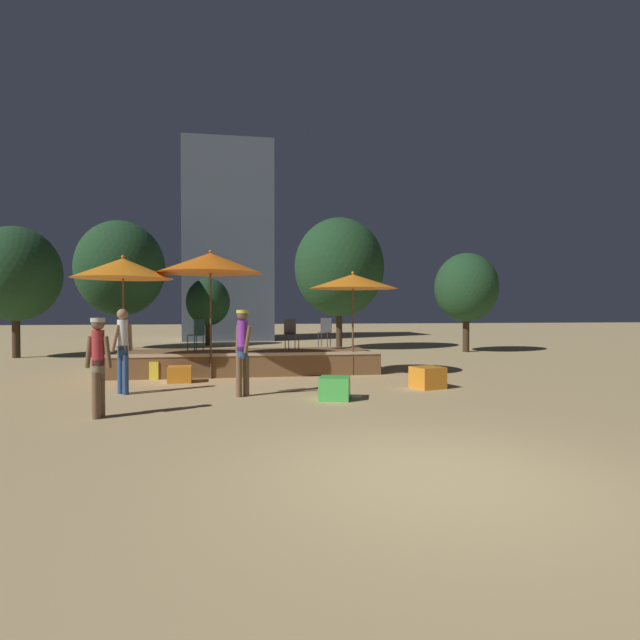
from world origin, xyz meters
name	(u,v)px	position (x,y,z in m)	size (l,w,h in m)	color
ground_plane	(436,477)	(0.00, 0.00, 0.00)	(120.00, 120.00, 0.00)	tan
wooden_deck	(247,361)	(-1.87, 9.78, 0.29)	(7.35, 2.88, 0.66)	brown
patio_umbrella_0	(353,282)	(1.00, 8.36, 2.60)	(2.45, 2.45, 2.88)	brown
patio_umbrella_1	(210,263)	(-2.84, 8.32, 3.04)	(2.73, 2.73, 3.39)	brown
patio_umbrella_2	(123,268)	(-5.07, 8.47, 2.89)	(2.53, 2.53, 3.23)	brown
cube_seat_0	(335,388)	(-0.20, 4.77, 0.23)	(0.74, 0.74, 0.46)	#4CC651
cube_seat_1	(180,374)	(-3.57, 7.76, 0.20)	(0.61, 0.61, 0.40)	orange
cube_seat_2	(428,377)	(2.20, 5.87, 0.25)	(0.78, 0.78, 0.50)	orange
cube_seat_3	(152,370)	(-4.38, 8.58, 0.23)	(0.53, 0.53, 0.46)	yellow
person_0	(243,346)	(-2.03, 5.44, 1.05)	(0.36, 0.48, 1.82)	brown
person_1	(98,362)	(-4.44, 3.72, 0.94)	(0.47, 0.29, 1.68)	brown
person_2	(123,347)	(-4.57, 6.12, 1.02)	(0.42, 0.43, 1.84)	#2D4C7F
bistro_chair_0	(325,329)	(0.58, 10.40, 1.20)	(0.46, 0.47, 0.90)	#47474C
bistro_chair_1	(291,331)	(-0.63, 9.25, 1.20)	(0.42, 0.42, 0.90)	#47474C
bistro_chair_2	(197,332)	(-3.25, 9.16, 1.20)	(0.48, 0.48, 0.90)	#1E4C47
frisbee_disc	(356,396)	(0.28, 4.95, 0.02)	(0.28, 0.28, 0.03)	white
background_tree_0	(208,302)	(-3.67, 21.00, 2.22)	(2.21, 2.21, 3.45)	#3D2B1C
background_tree_1	(339,267)	(2.44, 17.40, 3.77)	(4.11, 4.11, 6.04)	#3D2B1C
background_tree_2	(15,274)	(-10.44, 15.34, 3.17)	(3.25, 3.25, 4.97)	#3D2B1C
background_tree_3	(466,288)	(7.58, 15.13, 2.77)	(2.70, 2.70, 4.27)	#3D2B1C
background_tree_4	(120,268)	(-7.59, 19.45, 3.76)	(4.04, 4.04, 5.98)	#3D2B1C
distant_building	(229,245)	(-2.69, 26.38, 5.88)	(5.24, 4.99, 11.75)	#4C5666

